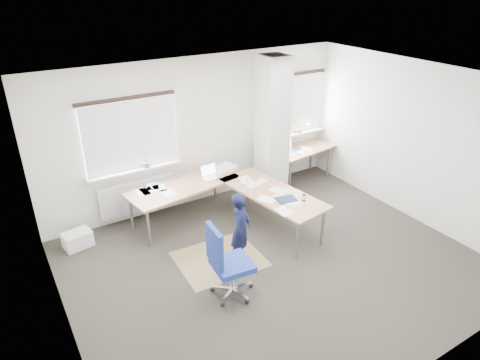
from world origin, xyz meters
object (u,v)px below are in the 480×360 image
desk_main (229,189)px  person (241,229)px  task_chair (230,277)px  desk_side (302,150)px

desk_main → person: (-0.42, -1.07, -0.09)m
desk_main → person: size_ratio=2.30×
task_chair → person: (0.54, 0.58, 0.28)m
desk_side → task_chair: (-3.21, -2.43, -0.36)m
desk_side → task_chair: 4.04m
desk_side → person: 3.25m
person → task_chair: bearing=-176.8°
desk_main → desk_side: desk_side is taller
task_chair → person: person is taller
desk_main → person: bearing=-119.8°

